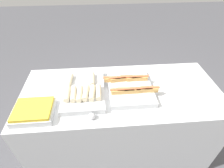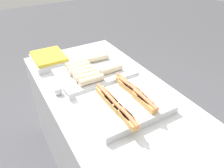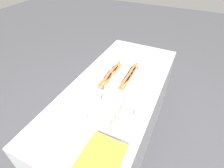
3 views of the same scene
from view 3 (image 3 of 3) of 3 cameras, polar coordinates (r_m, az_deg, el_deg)
The scene contains 6 objects.
ground_plane at distance 2.23m, azimuth 0.97°, elevation -17.68°, with size 12.00×12.00×0.00m, color #4C4C51.
counter at distance 1.89m, azimuth 1.11°, elevation -10.56°, with size 1.76×0.77×0.85m.
tray_hotdogs at distance 1.62m, azimuth 2.35°, elevation 2.04°, with size 0.46×0.47×0.10m.
tray_wraps at distance 1.35m, azimuth -4.19°, elevation -7.54°, with size 0.35×0.52×0.09m.
tray_side_front at distance 1.10m, azimuth -3.67°, elevation -23.57°, with size 0.30×0.25×0.07m.
serving_spoon_near at distance 1.32m, azimuth 8.25°, elevation -10.05°, with size 0.22×0.05×0.05m.
Camera 3 is at (-1.12, -0.50, 1.86)m, focal length 28.00 mm.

